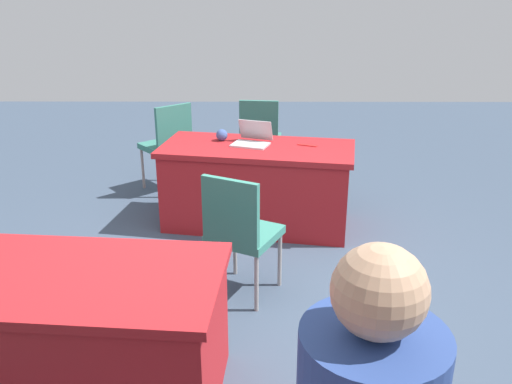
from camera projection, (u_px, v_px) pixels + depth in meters
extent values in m
plane|color=#3D4C60|center=(256.00, 314.00, 3.70)|extent=(14.40, 14.40, 0.00)
cube|color=#AD1E23|center=(257.00, 149.00, 4.85)|extent=(1.84, 1.07, 0.05)
cube|color=#AD1E23|center=(257.00, 188.00, 4.99)|extent=(1.77, 1.02, 0.71)
cube|color=#AD1E23|center=(68.00, 278.00, 2.71)|extent=(1.63, 0.97, 0.05)
cube|color=#AD1E23|center=(77.00, 341.00, 2.85)|extent=(1.56, 0.93, 0.71)
cylinder|color=#9E9993|center=(143.00, 168.00, 5.92)|extent=(0.03, 0.03, 0.46)
cylinder|color=#9E9993|center=(172.00, 161.00, 6.15)|extent=(0.03, 0.03, 0.46)
cylinder|color=#9E9993|center=(161.00, 177.00, 5.65)|extent=(0.03, 0.03, 0.46)
cylinder|color=#9E9993|center=(191.00, 170.00, 5.88)|extent=(0.03, 0.03, 0.46)
cube|color=#387F70|center=(165.00, 146.00, 5.81)|extent=(0.62, 0.62, 0.06)
cube|color=#387F70|center=(174.00, 127.00, 5.57)|extent=(0.34, 0.30, 0.45)
cylinder|color=#9E9993|center=(235.00, 249.00, 4.14)|extent=(0.03, 0.03, 0.43)
cylinder|color=#9E9993|center=(280.00, 260.00, 3.98)|extent=(0.03, 0.03, 0.43)
cylinder|color=#9E9993|center=(209.00, 271.00, 3.83)|extent=(0.03, 0.03, 0.43)
cylinder|color=#9E9993|center=(256.00, 283.00, 3.66)|extent=(0.03, 0.03, 0.43)
cube|color=#387F70|center=(245.00, 234.00, 3.81)|extent=(0.59, 0.59, 0.06)
cube|color=#387F70|center=(230.00, 211.00, 3.56)|extent=(0.39, 0.22, 0.45)
cylinder|color=#9E9993|center=(246.00, 156.00, 6.33)|extent=(0.03, 0.03, 0.46)
cylinder|color=#9E9993|center=(278.00, 157.00, 6.29)|extent=(0.03, 0.03, 0.46)
cylinder|color=#9E9993|center=(242.00, 166.00, 5.97)|extent=(0.03, 0.03, 0.46)
cylinder|color=#9E9993|center=(276.00, 168.00, 5.94)|extent=(0.03, 0.03, 0.46)
cube|color=#387F70|center=(261.00, 139.00, 6.04)|extent=(0.48, 0.48, 0.06)
cube|color=#387F70|center=(259.00, 121.00, 5.76)|extent=(0.42, 0.08, 0.45)
sphere|color=tan|center=(379.00, 292.00, 1.14)|extent=(0.21, 0.21, 0.21)
cube|color=silver|center=(250.00, 145.00, 4.86)|extent=(0.38, 0.31, 0.02)
cube|color=#B7B7BC|center=(256.00, 130.00, 4.95)|extent=(0.32, 0.18, 0.19)
sphere|color=#3F5999|center=(222.00, 135.00, 4.99)|extent=(0.11, 0.11, 0.11)
cube|color=red|center=(307.00, 145.00, 4.85)|extent=(0.18, 0.10, 0.01)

